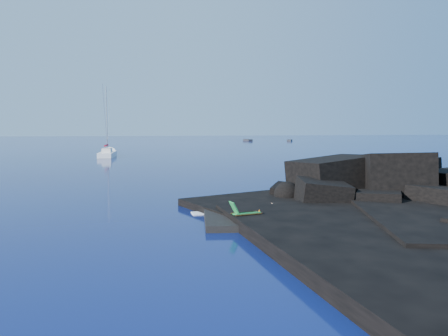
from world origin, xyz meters
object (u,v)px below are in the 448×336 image
object	(u,v)px
sunbather	(264,205)
distant_boat_b	(290,141)
sailboat	(107,157)
deck_chair	(247,209)
distant_boat_a	(248,141)
marker_cone	(259,214)

from	to	relation	value
sunbather	distant_boat_b	xyz separation A→B (m)	(39.52, 115.40, -0.53)
sailboat	deck_chair	bearing A→B (deg)	-75.88
sunbather	distant_boat_a	distance (m)	121.70
deck_chair	sailboat	bearing A→B (deg)	89.81
sailboat	marker_cone	bearing A→B (deg)	-75.15
distant_boat_b	deck_chair	bearing A→B (deg)	-84.25
marker_cone	distant_boat_b	size ratio (longest dim) A/B	0.12
sailboat	sunbather	xyz separation A→B (m)	(13.62, -50.47, 0.53)
sailboat	distant_boat_b	bearing A→B (deg)	52.22
marker_cone	distant_boat_b	bearing A→B (deg)	71.07
distant_boat_b	sunbather	bearing A→B (deg)	-83.93
sunbather	marker_cone	bearing A→B (deg)	-115.56
marker_cone	distant_boat_b	distance (m)	124.91
distant_boat_a	sailboat	bearing A→B (deg)	-131.45
sunbather	distant_boat_a	bearing A→B (deg)	72.25
sailboat	sunbather	world-z (taller)	sailboat
sailboat	deck_chair	distance (m)	54.63
deck_chair	sunbather	size ratio (longest dim) A/B	0.82
marker_cone	deck_chair	bearing A→B (deg)	-173.69
sailboat	distant_boat_a	bearing A→B (deg)	61.46
sunbather	marker_cone	distance (m)	2.93
deck_chair	distant_boat_a	distance (m)	124.84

